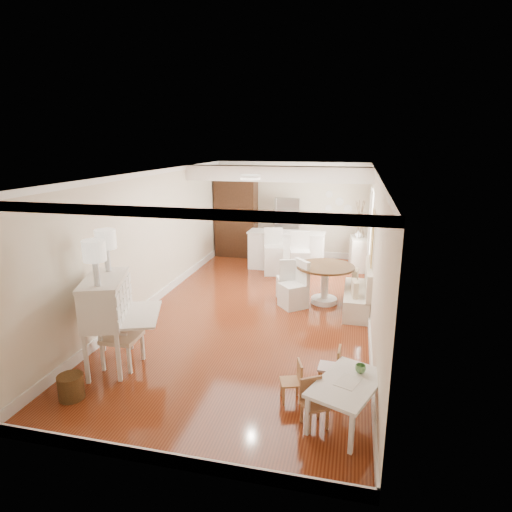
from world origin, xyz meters
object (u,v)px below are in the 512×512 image
at_px(slip_chair_near, 293,284).
at_px(pantry_cabinet, 236,218).
at_px(breakfast_counter, 286,250).
at_px(sideboard, 358,253).
at_px(bar_stool_right, 300,257).
at_px(fridge, 299,229).
at_px(kids_chair_a, 291,381).
at_px(slip_chair_far, 288,278).
at_px(bar_stool_left, 274,252).
at_px(dining_table, 325,284).
at_px(gustavian_armchair, 122,336).
at_px(kids_table, 347,402).
at_px(wicker_basket, 71,387).
at_px(kids_chair_b, 329,367).
at_px(kids_chair_c, 315,404).
at_px(secretary_bureau, 108,322).

xyz_separation_m(slip_chair_near, pantry_cabinet, (-2.30, 3.82, 0.65)).
bearing_deg(breakfast_counter, sideboard, 12.41).
relative_size(bar_stool_right, fridge, 0.66).
xyz_separation_m(kids_chair_a, slip_chair_far, (-0.64, 3.78, 0.20)).
height_order(slip_chair_far, sideboard, slip_chair_far).
distance_m(bar_stool_left, bar_stool_right, 0.79).
bearing_deg(kids_chair_a, pantry_cabinet, -176.75).
bearing_deg(dining_table, bar_stool_right, 116.12).
xyz_separation_m(gustavian_armchair, kids_table, (3.41, -0.63, -0.21)).
relative_size(gustavian_armchair, wicker_basket, 2.87).
bearing_deg(kids_chair_a, gustavian_armchair, -115.13).
bearing_deg(dining_table, slip_chair_near, -147.40).
bearing_deg(kids_chair_b, pantry_cabinet, -151.28).
relative_size(slip_chair_far, sideboard, 1.05).
height_order(gustavian_armchair, bar_stool_right, bar_stool_right).
xyz_separation_m(dining_table, fridge, (-1.02, 3.39, 0.48)).
bearing_deg(dining_table, breakfast_counter, 117.45).
distance_m(kids_chair_b, dining_table, 3.29).
bearing_deg(gustavian_armchair, kids_chair_b, -89.57).
xyz_separation_m(slip_chair_near, bar_stool_left, (-0.84, 2.19, 0.10)).
xyz_separation_m(gustavian_armchair, fridge, (1.81, 6.78, 0.41)).
bearing_deg(sideboard, gustavian_armchair, -124.90).
relative_size(slip_chair_far, fridge, 0.53).
relative_size(wicker_basket, breakfast_counter, 0.17).
bearing_deg(bar_stool_right, sideboard, 30.79).
relative_size(gustavian_armchair, bar_stool_right, 0.82).
bearing_deg(kids_chair_c, gustavian_armchair, 133.43).
distance_m(kids_chair_a, kids_chair_c, 0.59).
relative_size(kids_chair_c, pantry_cabinet, 0.26).
xyz_separation_m(wicker_basket, kids_chair_a, (2.89, 0.63, 0.11)).
bearing_deg(bar_stool_left, slip_chair_far, -82.10).
bearing_deg(wicker_basket, kids_chair_c, 2.97).
xyz_separation_m(kids_chair_a, slip_chair_near, (-0.46, 3.34, 0.22)).
height_order(kids_chair_b, bar_stool_left, bar_stool_left).
distance_m(kids_chair_a, slip_chair_near, 3.38).
relative_size(breakfast_counter, sideboard, 2.25).
relative_size(kids_chair_b, kids_chair_c, 1.02).
height_order(kids_table, bar_stool_right, bar_stool_right).
distance_m(kids_chair_a, fridge, 7.20).
bearing_deg(slip_chair_far, fridge, -106.48).
relative_size(wicker_basket, slip_chair_near, 0.34).
bearing_deg(pantry_cabinet, kids_chair_c, -67.70).
bearing_deg(fridge, pantry_cabinet, 179.10).
distance_m(kids_chair_c, bar_stool_left, 6.22).
xyz_separation_m(dining_table, slip_chair_far, (-0.80, 0.05, 0.06)).
distance_m(wicker_basket, bar_stool_right, 6.31).
height_order(wicker_basket, slip_chair_far, slip_chair_far).
relative_size(wicker_basket, kids_table, 0.31).
bearing_deg(pantry_cabinet, breakfast_counter, -32.43).
xyz_separation_m(secretary_bureau, slip_chair_near, (2.40, 3.04, -0.21)).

